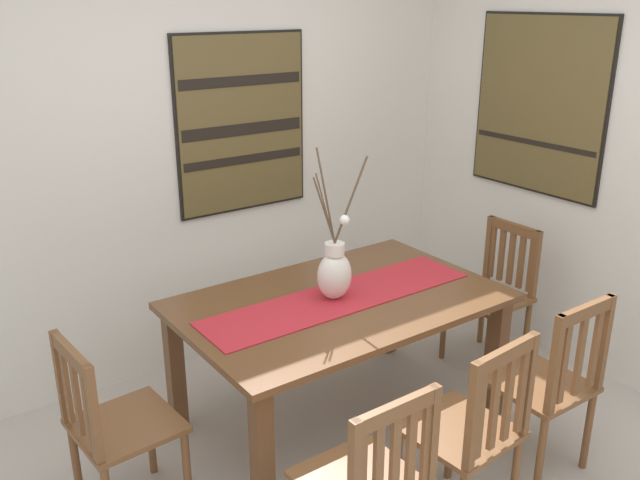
# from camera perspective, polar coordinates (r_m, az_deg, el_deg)

# --- Properties ---
(wall_back) EXTENTS (6.40, 0.12, 2.70)m
(wall_back) POSITION_cam_1_polar(r_m,az_deg,el_deg) (4.13, -10.02, 7.76)
(wall_back) COLOR silver
(wall_back) RESTS_ON ground_plane
(dining_table) EXTENTS (1.64, 1.04, 0.74)m
(dining_table) POSITION_cam_1_polar(r_m,az_deg,el_deg) (3.52, 1.65, -6.46)
(dining_table) COLOR brown
(dining_table) RESTS_ON ground_plane
(table_runner) EXTENTS (1.51, 0.36, 0.01)m
(table_runner) POSITION_cam_1_polar(r_m,az_deg,el_deg) (3.47, 1.67, -4.90)
(table_runner) COLOR #B7232D
(table_runner) RESTS_ON dining_table
(centerpiece_vase) EXTENTS (0.30, 0.17, 0.78)m
(centerpiece_vase) POSITION_cam_1_polar(r_m,az_deg,el_deg) (3.41, 1.25, -2.67)
(centerpiece_vase) COLOR silver
(centerpiece_vase) RESTS_ON dining_table
(chair_0) EXTENTS (0.42, 0.42, 0.94)m
(chair_0) POSITION_cam_1_polar(r_m,az_deg,el_deg) (3.42, 18.80, -11.34)
(chair_0) COLOR brown
(chair_0) RESTS_ON ground_plane
(chair_1) EXTENTS (0.42, 0.42, 0.89)m
(chair_1) POSITION_cam_1_polar(r_m,az_deg,el_deg) (4.34, 14.53, -4.13)
(chair_1) COLOR brown
(chair_1) RESTS_ON ground_plane
(chair_3) EXTENTS (0.45, 0.45, 0.93)m
(chair_3) POSITION_cam_1_polar(r_m,az_deg,el_deg) (3.01, 12.64, -15.35)
(chair_3) COLOR brown
(chair_3) RESTS_ON ground_plane
(chair_4) EXTENTS (0.45, 0.45, 0.89)m
(chair_4) POSITION_cam_1_polar(r_m,az_deg,el_deg) (3.12, -17.00, -14.75)
(chair_4) COLOR brown
(chair_4) RESTS_ON ground_plane
(painting_on_back_wall) EXTENTS (0.87, 0.05, 1.07)m
(painting_on_back_wall) POSITION_cam_1_polar(r_m,az_deg,el_deg) (4.16, -6.63, 9.74)
(painting_on_back_wall) COLOR black
(painting_on_side_wall) EXTENTS (0.05, 0.94, 1.08)m
(painting_on_side_wall) POSITION_cam_1_polar(r_m,az_deg,el_deg) (4.44, 18.03, 10.77)
(painting_on_side_wall) COLOR black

